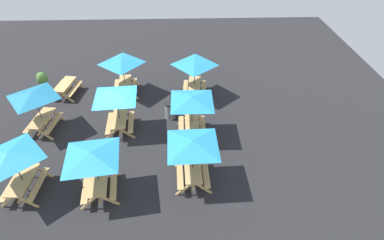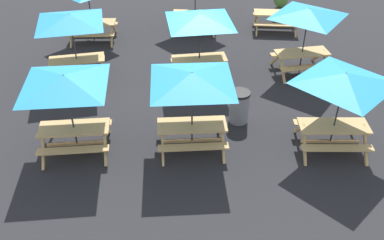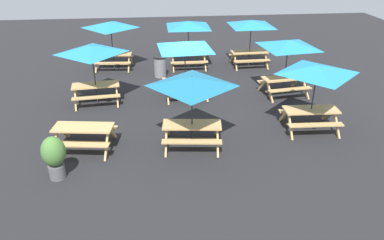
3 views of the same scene
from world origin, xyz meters
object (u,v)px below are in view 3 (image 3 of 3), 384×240
at_px(picnic_table_0, 192,87).
at_px(picnic_table_6, 317,74).
at_px(picnic_table_4, 185,49).
at_px(picnic_table_1, 251,26).
at_px(picnic_table_8, 92,54).
at_px(picnic_table_5, 288,48).
at_px(picnic_table_3, 84,132).
at_px(trash_bin_gray, 160,66).
at_px(potted_plant_0, 54,155).
at_px(picnic_table_2, 188,28).
at_px(picnic_table_7, 111,28).

xyz_separation_m(picnic_table_0, picnic_table_6, (4.07, 0.67, 0.00)).
relative_size(picnic_table_0, picnic_table_4, 0.83).
xyz_separation_m(picnic_table_1, picnic_table_6, (0.40, -6.91, 0.00)).
bearing_deg(picnic_table_0, picnic_table_8, 138.62).
bearing_deg(picnic_table_5, picnic_table_3, -162.28).
height_order(picnic_table_1, picnic_table_8, same).
xyz_separation_m(trash_bin_gray, potted_plant_0, (-3.04, -7.83, 0.22)).
bearing_deg(picnic_table_8, picnic_table_3, -94.86).
bearing_deg(picnic_table_3, trash_bin_gray, 76.63).
xyz_separation_m(picnic_table_3, picnic_table_6, (7.38, 0.50, 1.43)).
distance_m(picnic_table_2, picnic_table_6, 7.79).
height_order(picnic_table_6, picnic_table_8, same).
bearing_deg(picnic_table_7, potted_plant_0, -90.89).
xyz_separation_m(picnic_table_6, trash_bin_gray, (-4.87, 5.84, -1.49)).
bearing_deg(picnic_table_8, picnic_table_4, -2.46).
xyz_separation_m(picnic_table_6, potted_plant_0, (-7.91, -1.99, -1.28)).
bearing_deg(picnic_table_7, picnic_table_0, -64.96).
relative_size(picnic_table_7, picnic_table_8, 1.00).
height_order(picnic_table_7, trash_bin_gray, picnic_table_7).
bearing_deg(potted_plant_0, picnic_table_6, 14.15).
relative_size(trash_bin_gray, potted_plant_0, 0.78).
bearing_deg(picnic_table_1, trash_bin_gray, -168.22).
relative_size(picnic_table_3, picnic_table_8, 0.85).
distance_m(picnic_table_4, potted_plant_0, 6.73).
xyz_separation_m(picnic_table_2, picnic_table_4, (-0.48, -3.70, 0.00)).
relative_size(picnic_table_4, trash_bin_gray, 2.88).
xyz_separation_m(picnic_table_5, trash_bin_gray, (-4.99, 2.77, -1.49)).
xyz_separation_m(picnic_table_2, picnic_table_8, (-4.00, -3.91, 0.00)).
distance_m(picnic_table_1, picnic_table_7, 6.72).
bearing_deg(picnic_table_6, picnic_table_0, -168.31).
bearing_deg(trash_bin_gray, picnic_table_7, 147.66).
distance_m(picnic_table_0, picnic_table_2, 7.68).
distance_m(picnic_table_7, potted_plant_0, 9.37).
bearing_deg(potted_plant_0, picnic_table_3, 70.38).
bearing_deg(potted_plant_0, picnic_table_1, 49.85).
bearing_deg(picnic_table_7, picnic_table_1, 1.04).
distance_m(picnic_table_1, picnic_table_8, 8.02).
distance_m(picnic_table_0, picnic_table_8, 5.04).
height_order(picnic_table_0, picnic_table_2, same).
relative_size(picnic_table_2, potted_plant_0, 2.26).
bearing_deg(picnic_table_4, picnic_table_6, -44.24).
xyz_separation_m(picnic_table_7, picnic_table_8, (-0.33, -4.19, 0.00)).
height_order(picnic_table_5, potted_plant_0, picnic_table_5).
bearing_deg(picnic_table_7, trash_bin_gray, -28.30).
height_order(picnic_table_0, picnic_table_4, same).
bearing_deg(picnic_table_8, picnic_table_7, 79.57).
bearing_deg(picnic_table_3, picnic_table_2, 70.46).
distance_m(picnic_table_2, picnic_table_3, 8.57).
height_order(picnic_table_3, picnic_table_5, picnic_table_5).
distance_m(picnic_table_8, trash_bin_gray, 4.06).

